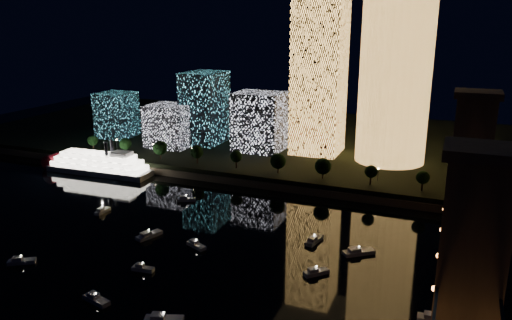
{
  "coord_description": "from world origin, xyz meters",
  "views": [
    {
      "loc": [
        60.21,
        -107.68,
        70.3
      ],
      "look_at": [
        -6.78,
        55.0,
        20.04
      ],
      "focal_mm": 35.0,
      "sensor_mm": 36.0,
      "label": 1
    }
  ],
  "objects_px": {
    "tower_rectangular": "(319,79)",
    "tower_cylindrical": "(395,73)",
    "riverboat": "(95,164)",
    "truss_bridge": "(464,267)"
  },
  "relations": [
    {
      "from": "tower_cylindrical",
      "to": "riverboat",
      "type": "xyz_separation_m",
      "value": [
        -127.2,
        -56.29,
        -41.83
      ]
    },
    {
      "from": "tower_rectangular",
      "to": "riverboat",
      "type": "xyz_separation_m",
      "value": [
        -91.13,
        -58.75,
        -37.53
      ]
    },
    {
      "from": "tower_cylindrical",
      "to": "riverboat",
      "type": "bearing_deg",
      "value": -156.13
    },
    {
      "from": "truss_bridge",
      "to": "riverboat",
      "type": "bearing_deg",
      "value": 157.27
    },
    {
      "from": "tower_rectangular",
      "to": "tower_cylindrical",
      "type": "bearing_deg",
      "value": -3.91
    },
    {
      "from": "tower_cylindrical",
      "to": "truss_bridge",
      "type": "height_order",
      "value": "tower_cylindrical"
    },
    {
      "from": "tower_rectangular",
      "to": "riverboat",
      "type": "bearing_deg",
      "value": -147.19
    },
    {
      "from": "tower_cylindrical",
      "to": "tower_rectangular",
      "type": "bearing_deg",
      "value": 176.09
    },
    {
      "from": "tower_rectangular",
      "to": "truss_bridge",
      "type": "height_order",
      "value": "tower_rectangular"
    },
    {
      "from": "tower_cylindrical",
      "to": "tower_rectangular",
      "type": "relative_size",
      "value": 1.11
    }
  ]
}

